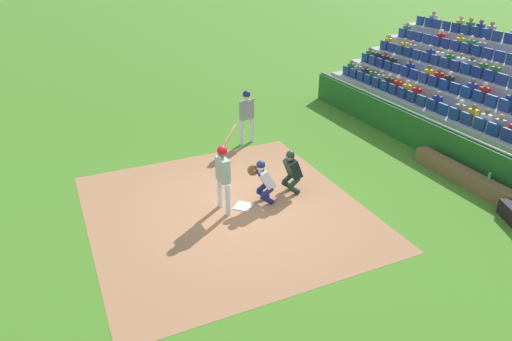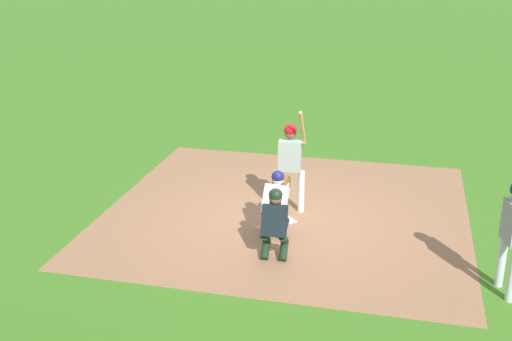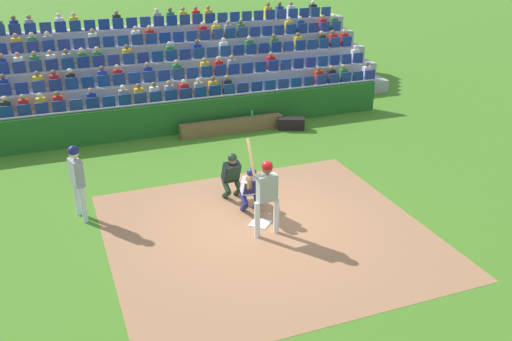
% 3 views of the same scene
% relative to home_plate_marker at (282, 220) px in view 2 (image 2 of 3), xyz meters
% --- Properties ---
extents(ground_plane, '(160.00, 160.00, 0.00)m').
position_rel_home_plate_marker_xyz_m(ground_plane, '(0.00, 0.00, -0.02)').
color(ground_plane, '#427620').
extents(infield_dirt_patch, '(7.21, 6.87, 0.01)m').
position_rel_home_plate_marker_xyz_m(infield_dirt_patch, '(0.00, 0.50, -0.01)').
color(infield_dirt_patch, '#A06D4A').
rests_on(infield_dirt_patch, ground_plane).
extents(home_plate_marker, '(0.62, 0.62, 0.02)m').
position_rel_home_plate_marker_xyz_m(home_plate_marker, '(0.00, 0.00, 0.00)').
color(home_plate_marker, white).
rests_on(home_plate_marker, infield_dirt_patch).
extents(batter_at_plate, '(0.63, 0.64, 2.24)m').
position_rel_home_plate_marker_xyz_m(batter_at_plate, '(0.05, 0.51, 1.14)').
color(batter_at_plate, silver).
rests_on(batter_at_plate, ground_plane).
extents(catcher_crouching, '(0.50, 0.71, 1.26)m').
position_rel_home_plate_marker_xyz_m(catcher_crouching, '(0.02, -0.60, 0.69)').
color(catcher_crouching, navy).
rests_on(catcher_crouching, ground_plane).
extents(home_plate_umpire, '(0.49, 0.48, 1.30)m').
position_rel_home_plate_marker_xyz_m(home_plate_umpire, '(0.18, -1.54, 0.69)').
color(home_plate_umpire, black).
rests_on(home_plate_umpire, ground_plane).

